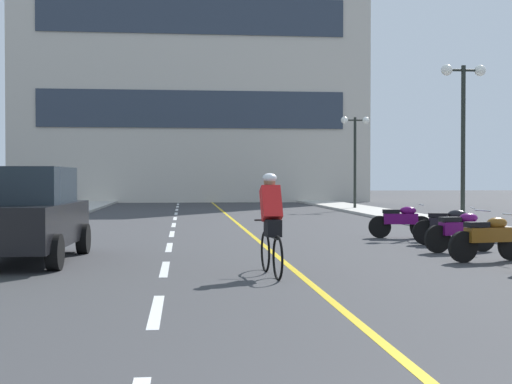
% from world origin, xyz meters
% --- Properties ---
extents(ground_plane, '(140.00, 140.00, 0.00)m').
position_xyz_m(ground_plane, '(0.00, 21.00, 0.00)').
color(ground_plane, '#38383A').
extents(curb_left, '(2.40, 72.00, 0.12)m').
position_xyz_m(curb_left, '(-7.20, 24.00, 0.06)').
color(curb_left, '#B7B2A8').
rests_on(curb_left, ground).
extents(curb_right, '(2.40, 72.00, 0.12)m').
position_xyz_m(curb_right, '(7.20, 24.00, 0.06)').
color(curb_right, '#B7B2A8').
rests_on(curb_right, ground).
extents(lane_dash_1, '(0.14, 2.20, 0.01)m').
position_xyz_m(lane_dash_1, '(-2.00, 6.00, 0.00)').
color(lane_dash_1, silver).
rests_on(lane_dash_1, ground).
extents(lane_dash_2, '(0.14, 2.20, 0.01)m').
position_xyz_m(lane_dash_2, '(-2.00, 10.00, 0.00)').
color(lane_dash_2, silver).
rests_on(lane_dash_2, ground).
extents(lane_dash_3, '(0.14, 2.20, 0.01)m').
position_xyz_m(lane_dash_3, '(-2.00, 14.00, 0.00)').
color(lane_dash_3, silver).
rests_on(lane_dash_3, ground).
extents(lane_dash_4, '(0.14, 2.20, 0.01)m').
position_xyz_m(lane_dash_4, '(-2.00, 18.00, 0.00)').
color(lane_dash_4, silver).
rests_on(lane_dash_4, ground).
extents(lane_dash_5, '(0.14, 2.20, 0.01)m').
position_xyz_m(lane_dash_5, '(-2.00, 22.00, 0.00)').
color(lane_dash_5, silver).
rests_on(lane_dash_5, ground).
extents(lane_dash_6, '(0.14, 2.20, 0.01)m').
position_xyz_m(lane_dash_6, '(-2.00, 26.00, 0.00)').
color(lane_dash_6, silver).
rests_on(lane_dash_6, ground).
extents(lane_dash_7, '(0.14, 2.20, 0.01)m').
position_xyz_m(lane_dash_7, '(-2.00, 30.00, 0.00)').
color(lane_dash_7, silver).
rests_on(lane_dash_7, ground).
extents(lane_dash_8, '(0.14, 2.20, 0.01)m').
position_xyz_m(lane_dash_8, '(-2.00, 34.00, 0.00)').
color(lane_dash_8, silver).
rests_on(lane_dash_8, ground).
extents(lane_dash_9, '(0.14, 2.20, 0.01)m').
position_xyz_m(lane_dash_9, '(-2.00, 38.00, 0.00)').
color(lane_dash_9, silver).
rests_on(lane_dash_9, ground).
extents(lane_dash_10, '(0.14, 2.20, 0.01)m').
position_xyz_m(lane_dash_10, '(-2.00, 42.00, 0.00)').
color(lane_dash_10, silver).
rests_on(lane_dash_10, ground).
extents(lane_dash_11, '(0.14, 2.20, 0.01)m').
position_xyz_m(lane_dash_11, '(-2.00, 46.00, 0.00)').
color(lane_dash_11, silver).
rests_on(lane_dash_11, ground).
extents(centre_line_yellow, '(0.12, 66.00, 0.01)m').
position_xyz_m(centre_line_yellow, '(0.25, 24.00, 0.00)').
color(centre_line_yellow, gold).
rests_on(centre_line_yellow, ground).
extents(office_building, '(24.24, 7.04, 20.76)m').
position_xyz_m(office_building, '(-1.04, 48.46, 10.38)').
color(office_building, beige).
rests_on(office_building, ground).
extents(street_lamp_mid, '(1.46, 0.36, 5.11)m').
position_xyz_m(street_lamp_mid, '(7.20, 19.24, 3.86)').
color(street_lamp_mid, black).
rests_on(street_lamp_mid, curb_right).
extents(street_lamp_far, '(1.46, 0.36, 4.63)m').
position_xyz_m(street_lamp_far, '(7.03, 32.88, 3.55)').
color(street_lamp_far, black).
rests_on(street_lamp_far, curb_right).
extents(parked_car_near, '(2.04, 4.26, 1.82)m').
position_xyz_m(parked_car_near, '(-4.69, 11.40, 0.92)').
color(parked_car_near, black).
rests_on(parked_car_near, ground).
extents(motorcycle_4, '(1.69, 0.63, 0.92)m').
position_xyz_m(motorcycle_4, '(4.18, 10.51, 0.47)').
color(motorcycle_4, black).
rests_on(motorcycle_4, ground).
extents(motorcycle_5, '(1.69, 0.61, 0.92)m').
position_xyz_m(motorcycle_5, '(4.32, 12.23, 0.47)').
color(motorcycle_5, black).
rests_on(motorcycle_5, ground).
extents(motorcycle_6, '(1.67, 0.69, 0.92)m').
position_xyz_m(motorcycle_6, '(4.68, 13.85, 0.47)').
color(motorcycle_6, black).
rests_on(motorcycle_6, ground).
extents(motorcycle_7, '(1.69, 0.60, 0.92)m').
position_xyz_m(motorcycle_7, '(4.14, 15.92, 0.47)').
color(motorcycle_7, black).
rests_on(motorcycle_7, ground).
extents(cyclist_rider, '(0.42, 1.77, 1.71)m').
position_xyz_m(cyclist_rider, '(-0.23, 9.02, 0.89)').
color(cyclist_rider, black).
rests_on(cyclist_rider, ground).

